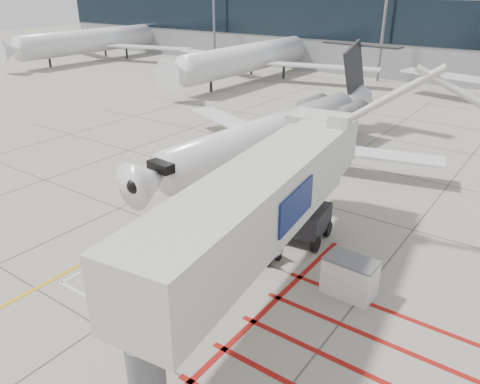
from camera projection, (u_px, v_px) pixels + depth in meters
The scene contains 10 objects.
ground_plane at pixel (167, 281), 22.33m from camera, with size 260.00×260.00×0.00m, color #9C9787.
regional_jet at pixel (254, 119), 33.58m from camera, with size 24.60×31.01×8.13m, color silver, non-canonical shape.
jet_bridge at pixel (250, 221), 19.21m from camera, with size 9.71×20.50×8.20m, color silver, non-canonical shape.
pushback_tug at pixel (180, 262), 22.45m from camera, with size 2.73×1.71×1.59m, color #9C1B0F, non-canonical shape.
baggage_cart at pixel (264, 250), 23.98m from camera, with size 1.63×1.03×1.03m, color #595A5E, non-canonical shape.
ground_power_unit at pixel (350, 277), 21.10m from camera, with size 2.30×1.34×1.82m, color silver, non-canonical shape.
cone_nose at pixel (150, 218), 27.73m from camera, with size 0.41×0.41×0.57m, color #DA400B.
cone_side at pixel (247, 212), 28.61m from camera, with size 0.34×0.34×0.48m, color #EB4B0C.
bg_aircraft_a at pixel (104, 24), 85.52m from camera, with size 36.67×40.74×12.22m, color silver, non-canonical shape.
bg_aircraft_b at pixel (261, 38), 67.37m from camera, with size 34.81×38.68×11.60m, color silver, non-canonical shape.
Camera 1 is at (13.71, -13.09, 13.04)m, focal length 35.00 mm.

